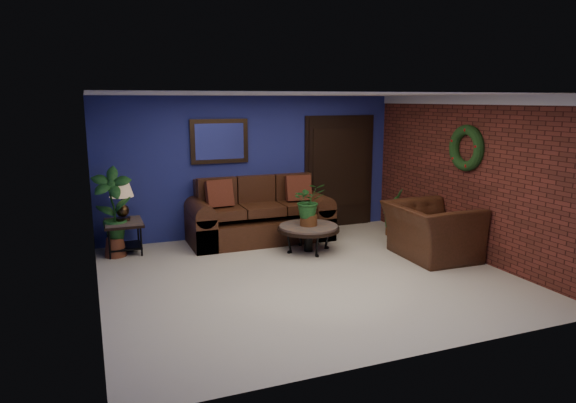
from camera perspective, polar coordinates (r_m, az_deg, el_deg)
name	(u,v)px	position (r m, az deg, el deg)	size (l,w,h in m)	color
floor	(307,276)	(7.30, 2.10, -8.23)	(5.50, 5.50, 0.00)	beige
wall_back	(252,166)	(9.30, -4.02, 3.92)	(5.50, 0.04, 2.50)	navy
wall_left	(92,203)	(6.41, -20.97, -0.15)	(0.04, 5.00, 2.50)	navy
wall_right_brick	(470,177)	(8.46, 19.53, 2.56)	(0.04, 5.00, 2.50)	maroon
ceiling	(308,94)	(6.88, 2.25, 11.80)	(5.50, 5.00, 0.02)	white
crown_molding	(473,100)	(8.35, 19.91, 10.58)	(0.03, 5.00, 0.14)	white
wall_mirror	(219,141)	(9.05, -7.63, 6.64)	(1.02, 0.06, 0.77)	#3E2B16
closet_door	(339,173)	(9.96, 5.71, 3.23)	(1.44, 0.06, 2.18)	black
wreath	(466,148)	(8.40, 19.20, 5.63)	(0.72, 0.72, 0.16)	black
sofa	(258,219)	(9.07, -3.32, -1.95)	(2.46, 1.06, 1.11)	#462114
coffee_table	(309,229)	(8.34, 2.29, -3.05)	(1.01, 1.01, 0.43)	#4B4641
end_table	(124,228)	(8.60, -17.79, -2.84)	(0.60, 0.60, 0.55)	#4B4641
table_lamp	(122,195)	(8.50, -18.01, 0.64)	(0.37, 0.37, 0.62)	#3E2B16
side_chair	(272,208)	(9.14, -1.80, -0.74)	(0.41, 0.41, 0.94)	brown
armchair	(431,231)	(8.31, 15.61, -3.18)	(1.30, 1.14, 0.84)	#462114
coffee_plant	(309,202)	(8.24, 2.32, -0.08)	(0.55, 0.49, 0.70)	brown
floor_plant	(393,211)	(9.50, 11.64, -1.01)	(0.47, 0.42, 0.86)	brown
tall_plant	(113,209)	(8.43, -18.90, -0.79)	(0.69, 0.54, 1.42)	brown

